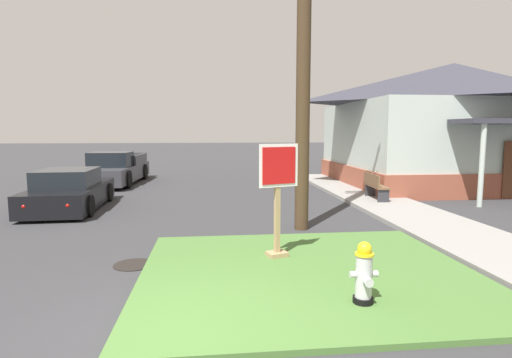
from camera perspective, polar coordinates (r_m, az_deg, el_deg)
name	(u,v)px	position (r m, az deg, el deg)	size (l,w,h in m)	color
ground_plane	(171,344)	(5.01, -11.90, -21.81)	(160.00, 160.00, 0.00)	#333335
grass_corner_patch	(308,273)	(6.98, 7.37, -12.95)	(5.51, 4.82, 0.08)	#477033
sidewalk_strip	(401,210)	(12.71, 19.74, -4.19)	(2.20, 19.31, 0.12)	gray
fire_hydrant	(364,274)	(5.75, 14.96, -12.85)	(0.38, 0.34, 0.85)	black
stop_sign	(278,202)	(7.39, 3.07, -3.19)	(0.74, 0.38, 2.08)	#A3845B
manhole_cover	(134,265)	(7.72, -16.87, -11.47)	(0.70, 0.70, 0.02)	black
parked_sedan_black	(70,192)	(13.61, -24.77, -1.65)	(2.02, 4.21, 1.25)	black
pickup_truck_charcoal	(115,170)	(19.44, -19.19, 1.16)	(2.24, 5.47, 1.48)	#38383D
street_bench	(375,185)	(14.14, 16.42, -0.84)	(0.50, 1.48, 0.85)	brown
corner_house	(451,123)	(20.02, 25.81, 7.08)	(9.98, 9.56, 5.33)	brown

